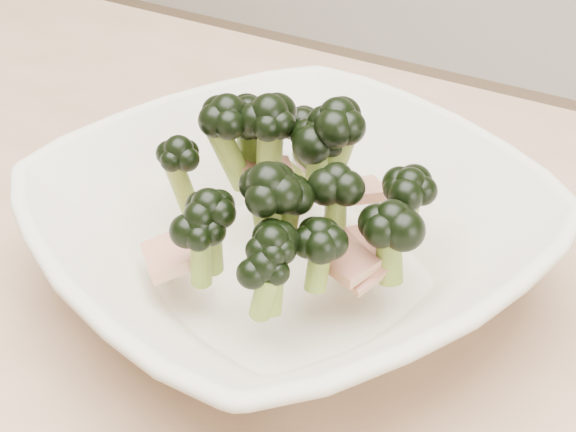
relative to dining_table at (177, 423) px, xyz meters
The scene contains 2 objects.
dining_table is the anchor object (origin of this frame).
broccoli_dish 0.16m from the dining_table, 55.34° to the left, with size 0.39×0.39×0.12m.
Camera 1 is at (0.25, -0.28, 1.08)m, focal length 50.00 mm.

